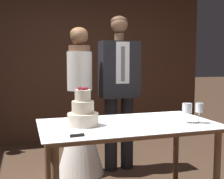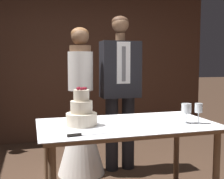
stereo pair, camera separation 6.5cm
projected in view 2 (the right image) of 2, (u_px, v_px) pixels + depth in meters
The scene contains 8 objects.
wall_back at pixel (73, 59), 4.63m from camera, with size 4.70×0.12×2.67m, color #472B1E.
cake_table at pixel (127, 133), 2.37m from camera, with size 1.48×0.83×0.76m.
tiered_cake at pixel (81, 112), 2.27m from camera, with size 0.25×0.25×0.31m.
cake_knife at pixel (84, 134), 1.96m from camera, with size 0.40×0.06×0.02m.
wine_glass_near at pixel (186, 109), 2.35m from camera, with size 0.08×0.08×0.17m.
wine_glass_middle at pixel (199, 109), 2.34m from camera, with size 0.06×0.06×0.17m.
bride at pixel (81, 121), 3.20m from camera, with size 0.54×0.54×1.67m.
groom at pixel (120, 85), 3.29m from camera, with size 0.45×0.25×1.81m.
Camera 2 is at (-0.67, -2.22, 1.27)m, focal length 45.00 mm.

